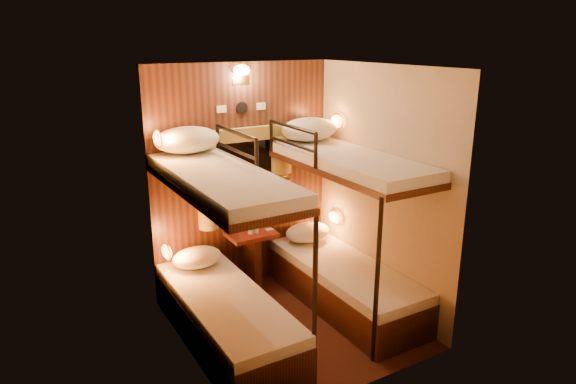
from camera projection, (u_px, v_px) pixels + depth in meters
floor at (292, 325)px, 4.90m from camera, size 2.10×2.10×0.00m
ceiling at (293, 66)px, 4.20m from camera, size 2.10×2.10×0.00m
wall_back at (242, 178)px, 5.42m from camera, size 2.40×0.00×2.40m
wall_front at (367, 245)px, 3.68m from camera, size 2.40×0.00×2.40m
wall_left at (185, 225)px, 4.07m from camera, size 0.00×2.40×2.40m
wall_right at (380, 189)px, 5.03m from camera, size 0.00×2.40×2.40m
back_panel at (243, 179)px, 5.41m from camera, size 2.00×0.03×2.40m
bunk_left at (225, 285)px, 4.48m from camera, size 0.72×1.90×1.82m
bunk_right at (345, 254)px, 5.10m from camera, size 0.72×1.90×1.82m
window at (244, 181)px, 5.39m from camera, size 1.00×0.12×0.79m
curtains at (245, 174)px, 5.34m from camera, size 1.10×0.22×1.00m
back_fixtures at (242, 78)px, 5.08m from camera, size 0.54×0.09×0.48m
reading_lamps at (257, 183)px, 5.12m from camera, size 2.00×0.20×1.25m
table at (252, 254)px, 5.48m from camera, size 0.50×0.34×0.66m
bottle_left at (251, 225)px, 5.35m from camera, size 0.07×0.07×0.23m
bottle_right at (255, 223)px, 5.38m from camera, size 0.07×0.07×0.25m
sachet_a at (269, 229)px, 5.51m from camera, size 0.09×0.07×0.01m
sachet_b at (253, 229)px, 5.52m from camera, size 0.09×0.09×0.01m
pillow_lower_left at (197, 257)px, 5.05m from camera, size 0.49×0.35×0.19m
pillow_lower_right at (308, 232)px, 5.68m from camera, size 0.52×0.37×0.20m
pillow_upper_left at (187, 140)px, 4.79m from camera, size 0.63×0.45×0.25m
pillow_upper_right at (309, 129)px, 5.35m from camera, size 0.62×0.45×0.25m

